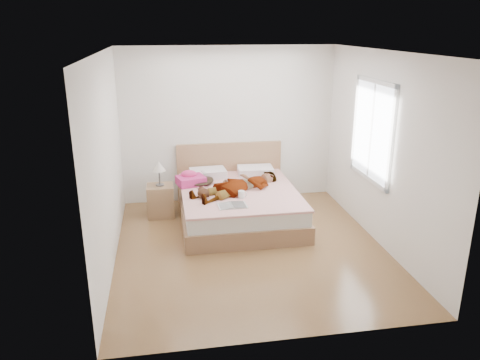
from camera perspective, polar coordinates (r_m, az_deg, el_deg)
The scene contains 11 objects.
ground at distance 6.48m, azimuth 1.26°, elevation -8.23°, with size 4.00×4.00×0.00m, color #513019.
woman at distance 7.11m, azimuth -0.16°, elevation -0.35°, with size 0.60×1.60×0.22m, color white.
hair at distance 7.49m, azimuth -5.02°, elevation 0.02°, with size 0.47×0.57×0.08m, color black.
phone at distance 7.41m, azimuth -4.48°, elevation 0.97°, with size 0.05×0.10×0.01m, color silver.
room_shell at distance 6.79m, azimuth 15.81°, elevation 5.76°, with size 4.00×4.00×4.00m.
bed at distance 7.30m, azimuth -0.24°, elevation -2.71°, with size 1.80×2.08×1.00m.
towel at distance 7.40m, azimuth -6.07°, elevation 0.12°, with size 0.49×0.43×0.22m.
magazine at distance 6.51m, azimuth -0.94°, elevation -3.12°, with size 0.41×0.28×0.02m.
coffee_mug at distance 6.79m, azimuth 0.20°, elevation -1.76°, with size 0.14×0.12×0.11m.
plush_toy at distance 6.83m, azimuth -4.54°, elevation -1.52°, with size 0.20×0.27×0.14m.
nightstand at distance 7.51m, azimuth -9.66°, elevation -2.19°, with size 0.42×0.37×0.90m.
Camera 1 is at (-1.10, -5.69, 2.90)m, focal length 35.00 mm.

